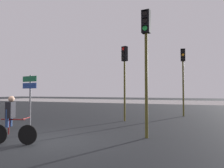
# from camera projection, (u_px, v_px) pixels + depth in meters

# --- Properties ---
(ground_plane) EXTENTS (120.00, 120.00, 0.00)m
(ground_plane) POSITION_uv_depth(u_px,v_px,m) (46.00, 142.00, 7.68)
(ground_plane) COLOR black
(water_strip) EXTENTS (80.00, 16.00, 0.01)m
(water_strip) POSITION_uv_depth(u_px,v_px,m) (169.00, 102.00, 38.90)
(water_strip) COLOR #9E937F
(water_strip) RESTS_ON ground
(traffic_light_near_right) EXTENTS (0.34, 0.36, 4.93)m
(traffic_light_near_right) POSITION_uv_depth(u_px,v_px,m) (146.00, 49.00, 8.42)
(traffic_light_near_right) COLOR #4C4719
(traffic_light_near_right) RESTS_ON ground
(traffic_light_far_right) EXTENTS (0.34, 0.36, 4.90)m
(traffic_light_far_right) POSITION_uv_depth(u_px,v_px,m) (183.00, 70.00, 15.80)
(traffic_light_far_right) COLOR #4C4719
(traffic_light_far_right) RESTS_ON ground
(traffic_light_center) EXTENTS (0.39, 0.41, 4.54)m
(traffic_light_center) POSITION_uv_depth(u_px,v_px,m) (125.00, 69.00, 13.27)
(traffic_light_center) COLOR #4C4719
(traffic_light_center) RESTS_ON ground
(direction_sign_post) EXTENTS (1.08, 0.27, 2.60)m
(direction_sign_post) POSITION_uv_depth(u_px,v_px,m) (30.00, 91.00, 10.95)
(direction_sign_post) COLOR slate
(direction_sign_post) RESTS_ON ground
(cyclist) EXTENTS (1.66, 0.60, 1.62)m
(cyclist) POSITION_uv_depth(u_px,v_px,m) (11.00, 120.00, 7.32)
(cyclist) COLOR black
(cyclist) RESTS_ON ground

